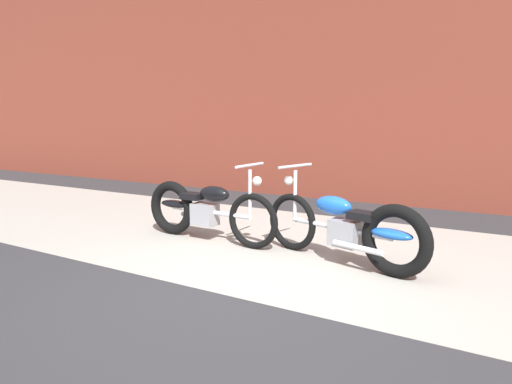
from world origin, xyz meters
name	(u,v)px	position (x,y,z in m)	size (l,w,h in m)	color
ground_plane	(226,295)	(0.00, 0.00, 0.00)	(80.00, 80.00, 0.00)	#2D2D30
sidewalk_slab	(303,245)	(0.00, 1.75, 0.00)	(36.00, 3.50, 0.01)	#9E998E
brick_building_wall	(379,33)	(0.00, 5.20, 3.13)	(36.00, 0.50, 6.25)	brown
motorcycle_black	(200,209)	(-1.29, 1.37, 0.40)	(2.01, 0.58, 1.03)	black
motorcycle_blue	(352,229)	(0.72, 1.31, 0.40)	(1.96, 0.77, 1.03)	black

